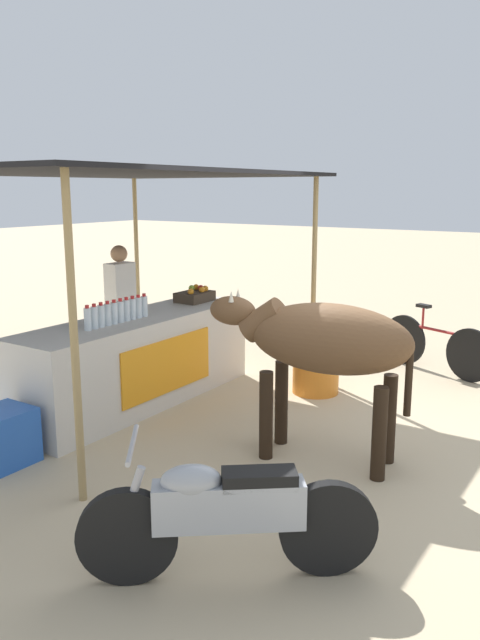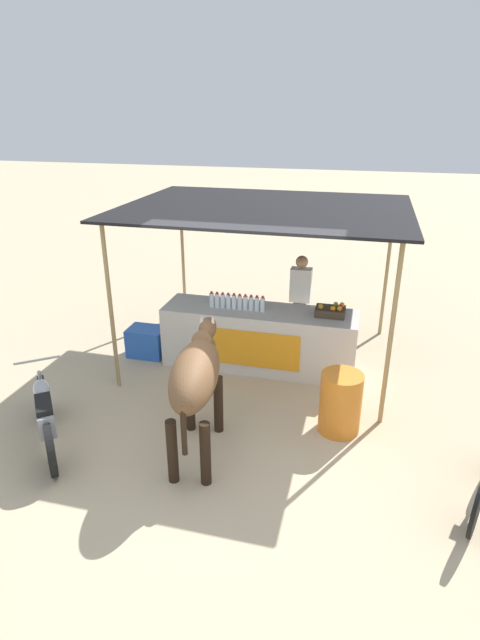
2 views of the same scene
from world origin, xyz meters
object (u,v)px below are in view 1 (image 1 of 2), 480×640
at_px(cow, 322,343).
at_px(water_barrel, 316,358).
at_px(stall_counter, 139,360).
at_px(bicycle_leaning, 435,346).
at_px(vendor_behind_counter, 121,312).
at_px(fruit_crate, 195,296).
at_px(motorcycle_parked, 225,513).

bearing_deg(cow, water_barrel, 27.66).
bearing_deg(stall_counter, bicycle_leaning, -38.72).
bearing_deg(water_barrel, stall_counter, 133.23).
bearing_deg(vendor_behind_counter, fruit_crate, -51.54).
distance_m(water_barrel, motorcycle_parked, 3.64).
bearing_deg(vendor_behind_counter, bicycle_leaning, -52.13).
height_order(motorcycle_parked, bicycle_leaning, motorcycle_parked).
xyz_separation_m(vendor_behind_counter, motorcycle_parked, (-2.61, -3.34, -0.42)).
xyz_separation_m(stall_counter, cow, (-0.24, -2.29, 0.55)).
relative_size(stall_counter, bicycle_leaning, 1.91).
bearing_deg(fruit_crate, vendor_behind_counter, 128.46).
xyz_separation_m(fruit_crate, cow, (-1.31, -2.35, 0.00)).
bearing_deg(water_barrel, bicycle_leaning, -29.85).
distance_m(stall_counter, cow, 2.37).
xyz_separation_m(stall_counter, bicycle_leaning, (2.94, -2.35, -0.13)).
distance_m(stall_counter, vendor_behind_counter, 0.99).
height_order(cow, motorcycle_parked, cow).
distance_m(water_barrel, cow, 1.92).
relative_size(vendor_behind_counter, bicycle_leaning, 1.05).
bearing_deg(stall_counter, vendor_behind_counter, 55.33).
bearing_deg(stall_counter, cow, -95.91).
bearing_deg(fruit_crate, bicycle_leaning, -52.31).
relative_size(cow, bicycle_leaning, 1.18).
xyz_separation_m(vendor_behind_counter, water_barrel, (0.85, -2.21, -0.45)).
bearing_deg(stall_counter, fruit_crate, 2.83).
relative_size(stall_counter, water_barrel, 3.72).
distance_m(motorcycle_parked, bicycle_leaning, 5.03).
relative_size(cow, motorcycle_parked, 1.26).
height_order(vendor_behind_counter, cow, vendor_behind_counter).
bearing_deg(cow, vendor_behind_counter, 76.02).
xyz_separation_m(stall_counter, water_barrel, (1.37, -1.45, -0.08)).
relative_size(vendor_behind_counter, cow, 0.89).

